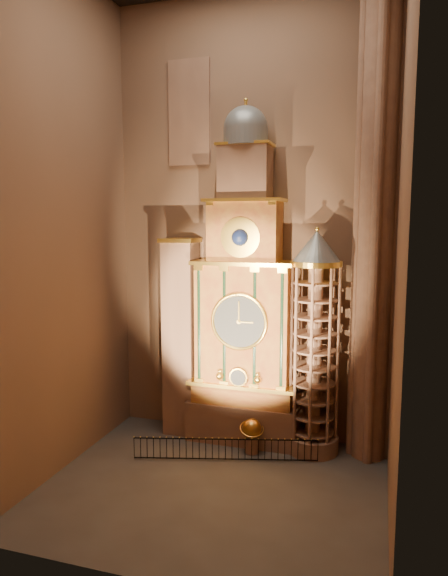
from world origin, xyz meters
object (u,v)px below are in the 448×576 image
(astronomical_clock, at_px, (244,310))
(iron_railing, at_px, (225,449))
(celestial_globe, at_px, (252,433))
(stair_turret, at_px, (314,345))
(portrait_tower, at_px, (181,336))

(astronomical_clock, relative_size, iron_railing, 2.03)
(iron_railing, bearing_deg, celestial_globe, 51.23)
(stair_turret, xyz_separation_m, iron_railing, (-3.70, -2.29, -4.71))
(astronomical_clock, distance_m, portrait_tower, 3.73)
(portrait_tower, relative_size, celestial_globe, 6.06)
(iron_railing, bearing_deg, portrait_tower, 141.16)
(stair_turret, bearing_deg, astronomical_clock, 175.70)
(astronomical_clock, bearing_deg, iron_railing, -94.56)
(portrait_tower, xyz_separation_m, stair_turret, (6.90, -0.28, 0.12))
(astronomical_clock, bearing_deg, celestial_globe, -61.05)
(portrait_tower, height_order, stair_turret, stair_turret)
(astronomical_clock, xyz_separation_m, celestial_globe, (0.75, -1.36, -5.67))
(iron_railing, bearing_deg, stair_turret, 31.76)
(celestial_globe, bearing_deg, portrait_tower, 161.61)
(stair_turret, height_order, celestial_globe, stair_turret)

